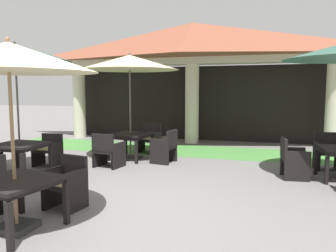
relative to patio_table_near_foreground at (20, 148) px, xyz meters
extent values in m
plane|color=slate|center=(2.62, -1.82, -0.64)|extent=(60.00, 60.00, 0.00)
cylinder|color=beige|center=(-2.02, 5.69, 0.77)|extent=(0.49, 0.49, 2.82)
cylinder|color=beige|center=(2.62, 5.69, 0.77)|extent=(0.49, 0.49, 2.82)
cylinder|color=beige|center=(7.26, 5.69, 0.77)|extent=(0.49, 0.49, 2.82)
cube|color=beige|center=(2.62, 5.69, 2.30)|extent=(10.07, 0.70, 0.24)
pyramid|color=brown|center=(2.62, 5.69, 3.02)|extent=(10.47, 2.81, 1.22)
cube|color=black|center=(2.62, 6.59, 0.77)|extent=(9.87, 0.16, 2.82)
cube|color=#47843D|center=(2.62, 4.13, -0.64)|extent=(12.27, 2.05, 0.01)
cube|color=black|center=(0.00, 0.00, 0.07)|extent=(1.02, 1.02, 0.05)
cube|color=black|center=(0.00, 0.00, 0.01)|extent=(0.94, 0.94, 0.06)
cube|color=black|center=(0.47, -0.44, -0.33)|extent=(0.07, 0.07, 0.62)
cube|color=black|center=(-0.47, 0.44, -0.33)|extent=(0.07, 0.07, 0.62)
cube|color=black|center=(0.44, 0.47, -0.33)|extent=(0.07, 0.07, 0.62)
cube|color=#2D2D2D|center=(0.00, 0.00, -0.60)|extent=(0.46, 0.46, 0.07)
cylinder|color=#4C4742|center=(0.00, 0.00, 0.71)|extent=(0.04, 0.04, 2.70)
cone|color=#33594C|center=(0.00, 0.00, 2.09)|extent=(2.37, 2.37, 0.36)
sphere|color=#4C4742|center=(0.00, 0.00, 2.30)|extent=(0.06, 0.06, 0.06)
cube|color=black|center=(-0.03, 1.00, -0.24)|extent=(0.60, 0.50, 0.07)
cube|color=#E0CC7F|center=(-0.03, 1.00, -0.18)|extent=(0.56, 0.46, 0.05)
cube|color=black|center=(-0.04, 1.22, -0.02)|extent=(0.59, 0.08, 0.36)
cube|color=black|center=(0.24, 1.00, -0.33)|extent=(0.08, 0.48, 0.61)
cube|color=black|center=(-0.31, 0.99, -0.33)|extent=(0.08, 0.48, 0.61)
cube|color=black|center=(0.24, 0.79, -0.46)|extent=(0.06, 0.06, 0.37)
cube|color=black|center=(-0.29, 0.77, -0.46)|extent=(0.06, 0.06, 0.37)
cube|color=black|center=(0.23, 1.22, -0.46)|extent=(0.06, 0.06, 0.37)
cube|color=black|center=(-0.30, 1.20, -0.46)|extent=(0.06, 0.06, 0.37)
cube|color=black|center=(-0.75, 0.24, -0.45)|extent=(0.06, 0.06, 0.38)
cube|color=black|center=(0.26, -0.76, -0.44)|extent=(0.06, 0.06, 0.39)
cube|color=black|center=(6.46, 1.26, -0.35)|extent=(0.08, 0.08, 0.58)
cube|color=black|center=(6.36, 2.06, -0.35)|extent=(0.08, 0.08, 0.58)
cube|color=black|center=(6.68, 2.65, -0.22)|extent=(0.61, 0.55, 0.07)
cube|color=#E0CC7F|center=(6.68, 2.65, -0.16)|extent=(0.57, 0.51, 0.05)
cube|color=black|center=(6.65, 2.87, 0.03)|extent=(0.56, 0.13, 0.43)
cube|color=black|center=(6.43, 2.61, -0.30)|extent=(0.12, 0.49, 0.67)
cube|color=black|center=(6.46, 2.40, -0.45)|extent=(0.06, 0.06, 0.38)
cube|color=black|center=(6.90, 2.89, -0.45)|extent=(0.06, 0.06, 0.38)
cube|color=black|center=(6.41, 2.83, -0.45)|extent=(0.06, 0.06, 0.38)
cube|color=black|center=(5.87, 1.59, -0.22)|extent=(0.60, 0.63, 0.07)
cube|color=#E0CC7F|center=(5.87, 1.59, -0.16)|extent=(0.55, 0.58, 0.05)
cube|color=black|center=(5.63, 1.56, 0.03)|extent=(0.13, 0.56, 0.43)
cube|color=black|center=(5.84, 1.85, -0.32)|extent=(0.53, 0.13, 0.64)
cube|color=black|center=(5.91, 1.33, -0.32)|extent=(0.53, 0.13, 0.64)
cube|color=black|center=(6.07, 1.87, -0.45)|extent=(0.06, 0.06, 0.38)
cube|color=black|center=(6.14, 1.37, -0.45)|extent=(0.06, 0.06, 0.38)
cube|color=black|center=(5.61, 1.81, -0.45)|extent=(0.06, 0.06, 0.38)
cube|color=black|center=(5.67, 1.31, -0.45)|extent=(0.06, 0.06, 0.38)
cube|color=black|center=(2.03, -2.42, 0.05)|extent=(1.15, 1.15, 0.05)
cube|color=black|center=(2.03, -2.42, 0.00)|extent=(1.06, 1.06, 0.06)
cube|color=black|center=(2.42, -2.96, -0.33)|extent=(0.08, 0.08, 0.61)
cube|color=black|center=(1.65, -1.89, -0.33)|extent=(0.08, 0.08, 0.61)
cube|color=black|center=(2.57, -2.04, -0.33)|extent=(0.08, 0.08, 0.61)
cube|color=#2D2D2D|center=(2.03, -2.42, -0.59)|extent=(0.46, 0.46, 0.09)
cylinder|color=olive|center=(2.03, -2.42, 0.52)|extent=(0.05, 0.05, 2.31)
cone|color=beige|center=(2.03, -2.42, 1.71)|extent=(2.32, 2.32, 0.39)
sphere|color=olive|center=(2.03, -2.42, 1.94)|extent=(0.06, 0.06, 0.06)
cube|color=black|center=(1.37, -2.03, -0.46)|extent=(0.06, 0.06, 0.36)
cube|color=black|center=(2.18, -1.51, -0.24)|extent=(0.61, 0.58, 0.07)
cube|color=#E0CC7F|center=(2.18, -1.51, -0.18)|extent=(0.56, 0.53, 0.05)
cube|color=black|center=(2.22, -1.28, 0.00)|extent=(0.53, 0.15, 0.41)
cube|color=black|center=(2.43, -1.55, -0.31)|extent=(0.14, 0.50, 0.66)
cube|color=black|center=(1.94, -1.47, -0.31)|extent=(0.14, 0.50, 0.66)
cube|color=black|center=(2.38, -1.76, -0.46)|extent=(0.06, 0.06, 0.36)
cube|color=black|center=(1.91, -1.69, -0.46)|extent=(0.06, 0.06, 0.36)
cube|color=black|center=(2.46, -1.33, -0.46)|extent=(0.06, 0.06, 0.36)
cube|color=black|center=(1.99, -1.25, -0.46)|extent=(0.06, 0.06, 0.36)
cube|color=black|center=(1.64, 2.39, 0.06)|extent=(1.09, 1.09, 0.05)
cube|color=black|center=(1.64, 2.39, 0.00)|extent=(1.00, 1.00, 0.07)
cube|color=black|center=(1.14, 2.01, -0.34)|extent=(0.08, 0.08, 0.61)
cube|color=black|center=(2.02, 1.88, -0.34)|extent=(0.08, 0.08, 0.61)
cube|color=black|center=(1.26, 2.89, -0.34)|extent=(0.08, 0.08, 0.61)
cube|color=black|center=(2.15, 2.77, -0.34)|extent=(0.08, 0.08, 0.61)
cube|color=#2D2D2D|center=(1.64, 2.39, -0.61)|extent=(0.52, 0.52, 0.06)
cylinder|color=#4C4742|center=(1.64, 2.39, 0.67)|extent=(0.05, 0.05, 2.62)
cone|color=beige|center=(1.64, 2.39, 2.02)|extent=(2.69, 2.69, 0.40)
sphere|color=#4C4742|center=(1.64, 2.39, 2.25)|extent=(0.06, 0.06, 0.06)
cube|color=black|center=(1.79, 3.40, -0.23)|extent=(0.68, 0.59, 0.07)
cube|color=#E0CC7F|center=(1.79, 3.40, -0.17)|extent=(0.63, 0.55, 0.05)
cube|color=black|center=(1.82, 3.63, 0.04)|extent=(0.62, 0.15, 0.46)
cube|color=black|center=(2.07, 3.36, -0.32)|extent=(0.13, 0.52, 0.65)
cube|color=black|center=(1.50, 3.44, -0.32)|extent=(0.13, 0.52, 0.65)
cube|color=black|center=(2.03, 3.13, -0.45)|extent=(0.06, 0.06, 0.38)
cube|color=black|center=(1.48, 3.21, -0.45)|extent=(0.06, 0.06, 0.38)
cube|color=black|center=(2.10, 3.59, -0.45)|extent=(0.06, 0.06, 0.38)
cube|color=black|center=(1.54, 3.66, -0.45)|extent=(0.06, 0.06, 0.38)
cube|color=black|center=(1.50, 1.38, -0.24)|extent=(0.69, 0.64, 0.07)
cube|color=#E0CC7F|center=(1.50, 1.38, -0.18)|extent=(0.63, 0.59, 0.05)
cube|color=black|center=(1.46, 1.12, 0.01)|extent=(0.62, 0.15, 0.42)
cube|color=black|center=(1.22, 1.42, -0.32)|extent=(0.14, 0.57, 0.63)
cube|color=black|center=(1.78, 1.34, -0.32)|extent=(0.14, 0.57, 0.63)
cube|color=black|center=(1.26, 1.67, -0.46)|extent=(0.06, 0.06, 0.37)
cube|color=black|center=(1.81, 1.59, -0.46)|extent=(0.06, 0.06, 0.37)
cube|color=black|center=(1.19, 1.16, -0.46)|extent=(0.06, 0.06, 0.37)
cube|color=black|center=(1.74, 1.09, -0.46)|extent=(0.06, 0.06, 0.37)
cube|color=black|center=(2.65, 2.24, -0.22)|extent=(0.60, 0.64, 0.07)
cube|color=#E0CC7F|center=(2.65, 2.24, -0.16)|extent=(0.56, 0.59, 0.05)
cube|color=black|center=(2.90, 2.21, 0.02)|extent=(0.14, 0.57, 0.42)
cube|color=black|center=(2.62, 1.98, -0.31)|extent=(0.53, 0.13, 0.66)
cube|color=black|center=(2.69, 2.51, -0.31)|extent=(0.53, 0.13, 0.66)
cube|color=black|center=(2.38, 2.02, -0.45)|extent=(0.06, 0.06, 0.38)
cube|color=black|center=(2.46, 2.53, -0.45)|extent=(0.06, 0.06, 0.38)
cube|color=black|center=(2.85, 1.96, -0.45)|extent=(0.06, 0.06, 0.38)
cube|color=black|center=(2.93, 2.47, -0.45)|extent=(0.06, 0.06, 0.38)
camera|label=1|loc=(5.32, -6.02, 1.28)|focal=35.55mm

